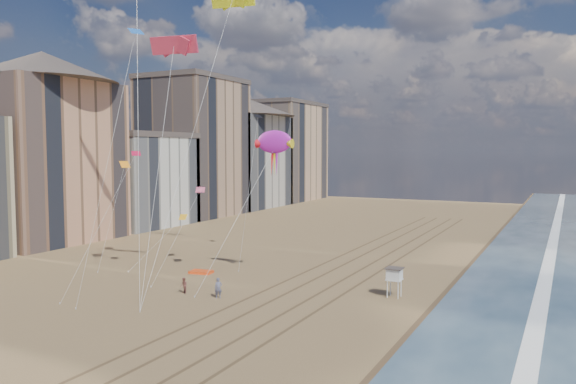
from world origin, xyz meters
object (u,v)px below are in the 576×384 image
object	(u,v)px
grounded_kite	(201,272)
kite_flyer_a	(218,288)
show_kite	(274,142)
lifeguard_stand	(394,275)
kite_flyer_b	(184,285)

from	to	relation	value
grounded_kite	kite_flyer_a	size ratio (longest dim) A/B	1.28
show_kite	lifeguard_stand	bearing A→B (deg)	-2.39
grounded_kite	kite_flyer_a	bearing A→B (deg)	-55.69
kite_flyer_a	kite_flyer_b	distance (m)	3.93
lifeguard_stand	kite_flyer_a	distance (m)	16.49
grounded_kite	show_kite	xyz separation A→B (m)	(9.17, 0.28, 14.43)
lifeguard_stand	kite_flyer_a	xyz separation A→B (m)	(-14.50, -7.77, -1.19)
lifeguard_stand	show_kite	world-z (taller)	show_kite
show_kite	kite_flyer_b	xyz separation A→B (m)	(-5.40, -8.37, -13.79)
kite_flyer_a	kite_flyer_b	xyz separation A→B (m)	(-3.93, -0.06, -0.18)
kite_flyer_b	lifeguard_stand	bearing A→B (deg)	59.17
lifeguard_stand	kite_flyer_b	bearing A→B (deg)	-156.99
lifeguard_stand	kite_flyer_a	bearing A→B (deg)	-151.83
show_kite	kite_flyer_a	bearing A→B (deg)	-100.07
lifeguard_stand	show_kite	size ratio (longest dim) A/B	0.16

